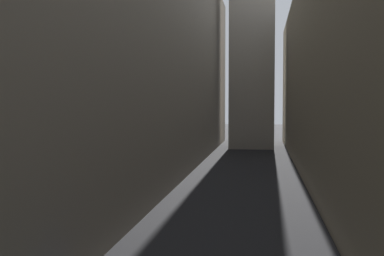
{
  "coord_description": "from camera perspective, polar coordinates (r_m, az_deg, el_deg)",
  "views": [
    {
      "loc": [
        1.86,
        8.94,
        7.11
      ],
      "look_at": [
        0.0,
        21.66,
        6.48
      ],
      "focal_mm": 45.84,
      "sensor_mm": 36.0,
      "label": 1
    }
  ],
  "objects": [
    {
      "name": "building_block_left",
      "position": [
        43.51,
        -9.64,
        10.36
      ],
      "size": [
        11.75,
        108.0,
        25.67
      ],
      "primitive_type": "cube",
      "color": "gray",
      "rests_on": "ground"
    },
    {
      "name": "building_block_right",
      "position": [
        42.25,
        21.35,
        7.03
      ],
      "size": [
        11.59,
        108.0,
        20.69
      ],
      "primitive_type": "cube",
      "color": "gray",
      "rests_on": "ground"
    },
    {
      "name": "ground_plane",
      "position": [
        39.74,
        5.54,
        -7.48
      ],
      "size": [
        264.0,
        264.0,
        0.0
      ],
      "primitive_type": "plane",
      "color": "#232326"
    }
  ]
}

